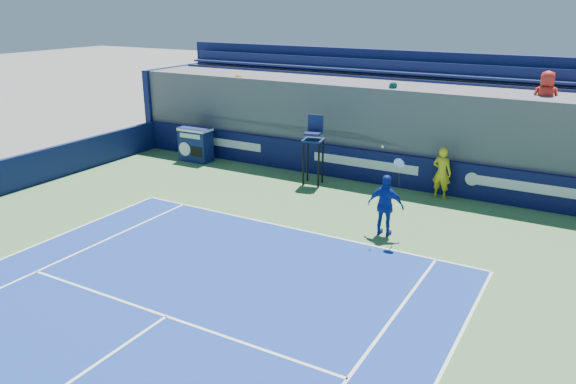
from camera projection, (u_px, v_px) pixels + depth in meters
The scene contains 6 objects.
ball_person at pixel (442, 173), 18.49m from camera, with size 0.63×0.42×1.73m, color yellow.
back_hoarding at pixel (365, 166), 20.27m from camera, with size 20.40×0.21×1.20m.
match_clock at pixel (196, 143), 22.88m from camera, with size 1.33×0.76×1.40m.
umpire_chair at pixel (314, 143), 19.71m from camera, with size 0.83×0.83×2.48m.
tennis_player at pixel (386, 205), 15.50m from camera, with size 1.04×0.48×2.57m.
stadium_seating at pixel (387, 122), 21.55m from camera, with size 21.00×4.05×4.40m.
Camera 1 is at (7.27, -1.20, 6.22)m, focal length 35.00 mm.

